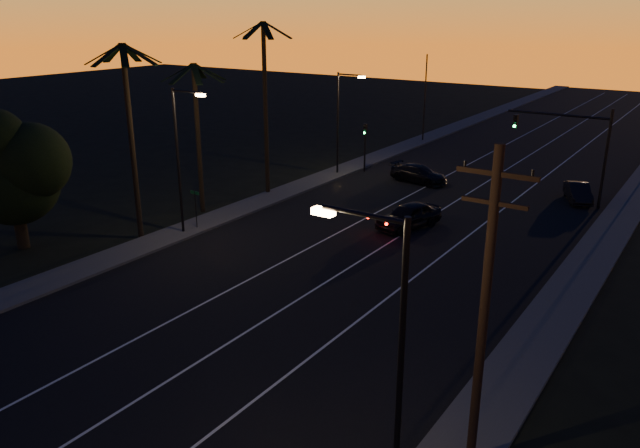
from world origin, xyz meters
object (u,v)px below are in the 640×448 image
Objects in this scene: signal_mast at (572,138)px; cross_car at (419,174)px; lead_car at (409,216)px; right_car at (578,192)px; utility_pole at (484,308)px.

cross_car is (-11.24, -0.57, -4.07)m from signal_mast.
lead_car reaches higher than right_car.
right_car is (-3.75, 31.05, -4.64)m from utility_pole.
right_car is at bearing 96.89° from utility_pole.
utility_pole is at bearing -83.11° from right_car.
signal_mast is 4.30m from right_car.
cross_car reaches higher than right_car.
lead_car is 1.10× the size of cross_car.
utility_pole reaches higher than lead_car.
utility_pole is 22.47m from lead_car.
utility_pole is at bearing -81.53° from signal_mast.
signal_mast is 11.97m from cross_car.
utility_pole reaches higher than right_car.
lead_car is at bearing -122.01° from right_car.
lead_car is at bearing -121.83° from signal_mast.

